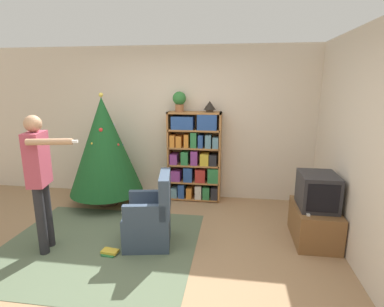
{
  "coord_description": "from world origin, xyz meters",
  "views": [
    {
      "loc": [
        0.94,
        -3.02,
        1.99
      ],
      "look_at": [
        0.37,
        0.92,
        1.05
      ],
      "focal_mm": 28.0,
      "sensor_mm": 36.0,
      "label": 1
    }
  ],
  "objects_px": {
    "christmas_tree": "(104,146)",
    "standing_person": "(40,173)",
    "television": "(318,191)",
    "potted_plant": "(179,100)",
    "table_lamp": "(210,106)",
    "bookshelf": "(195,157)",
    "armchair": "(151,220)"
  },
  "relations": [
    {
      "from": "television",
      "to": "standing_person",
      "type": "relative_size",
      "value": 0.32
    },
    {
      "from": "bookshelf",
      "to": "armchair",
      "type": "xyz_separation_m",
      "value": [
        -0.35,
        -1.55,
        -0.45
      ]
    },
    {
      "from": "armchair",
      "to": "table_lamp",
      "type": "bearing_deg",
      "value": 148.93
    },
    {
      "from": "bookshelf",
      "to": "christmas_tree",
      "type": "xyz_separation_m",
      "value": [
        -1.43,
        -0.4,
        0.23
      ]
    },
    {
      "from": "standing_person",
      "to": "table_lamp",
      "type": "height_order",
      "value": "table_lamp"
    },
    {
      "from": "christmas_tree",
      "to": "table_lamp",
      "type": "distance_m",
      "value": 1.83
    },
    {
      "from": "standing_person",
      "to": "christmas_tree",
      "type": "bearing_deg",
      "value": 163.01
    },
    {
      "from": "potted_plant",
      "to": "table_lamp",
      "type": "relative_size",
      "value": 1.64
    },
    {
      "from": "standing_person",
      "to": "table_lamp",
      "type": "distance_m",
      "value": 2.68
    },
    {
      "from": "television",
      "to": "standing_person",
      "type": "height_order",
      "value": "standing_person"
    },
    {
      "from": "armchair",
      "to": "standing_person",
      "type": "bearing_deg",
      "value": -85.66
    },
    {
      "from": "bookshelf",
      "to": "armchair",
      "type": "height_order",
      "value": "bookshelf"
    },
    {
      "from": "television",
      "to": "christmas_tree",
      "type": "relative_size",
      "value": 0.28
    },
    {
      "from": "christmas_tree",
      "to": "armchair",
      "type": "height_order",
      "value": "christmas_tree"
    },
    {
      "from": "bookshelf",
      "to": "christmas_tree",
      "type": "height_order",
      "value": "christmas_tree"
    },
    {
      "from": "christmas_tree",
      "to": "armchair",
      "type": "distance_m",
      "value": 1.72
    },
    {
      "from": "standing_person",
      "to": "potted_plant",
      "type": "bearing_deg",
      "value": 133.32
    },
    {
      "from": "standing_person",
      "to": "table_lamp",
      "type": "xyz_separation_m",
      "value": [
        1.8,
        1.88,
        0.65
      ]
    },
    {
      "from": "armchair",
      "to": "table_lamp",
      "type": "height_order",
      "value": "table_lamp"
    },
    {
      "from": "potted_plant",
      "to": "table_lamp",
      "type": "bearing_deg",
      "value": 0.0
    },
    {
      "from": "christmas_tree",
      "to": "table_lamp",
      "type": "xyz_separation_m",
      "value": [
        1.67,
        0.4,
        0.63
      ]
    },
    {
      "from": "television",
      "to": "table_lamp",
      "type": "height_order",
      "value": "table_lamp"
    },
    {
      "from": "christmas_tree",
      "to": "potted_plant",
      "type": "distance_m",
      "value": 1.43
    },
    {
      "from": "armchair",
      "to": "potted_plant",
      "type": "relative_size",
      "value": 2.8
    },
    {
      "from": "armchair",
      "to": "table_lamp",
      "type": "xyz_separation_m",
      "value": [
        0.59,
        1.56,
        1.31
      ]
    },
    {
      "from": "christmas_tree",
      "to": "standing_person",
      "type": "xyz_separation_m",
      "value": [
        -0.13,
        -1.48,
        -0.02
      ]
    },
    {
      "from": "bookshelf",
      "to": "standing_person",
      "type": "xyz_separation_m",
      "value": [
        -1.56,
        -1.87,
        0.21
      ]
    },
    {
      "from": "armchair",
      "to": "potted_plant",
      "type": "bearing_deg",
      "value": 166.39
    },
    {
      "from": "bookshelf",
      "to": "standing_person",
      "type": "bearing_deg",
      "value": -129.86
    },
    {
      "from": "bookshelf",
      "to": "armchair",
      "type": "bearing_deg",
      "value": -102.74
    },
    {
      "from": "bookshelf",
      "to": "armchair",
      "type": "relative_size",
      "value": 1.66
    },
    {
      "from": "television",
      "to": "standing_person",
      "type": "xyz_separation_m",
      "value": [
        -3.27,
        -0.69,
        0.3
      ]
    }
  ]
}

